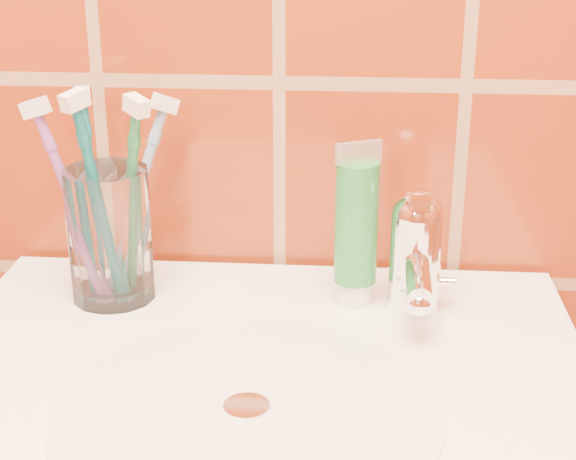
{
  "coord_description": "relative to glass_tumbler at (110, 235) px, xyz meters",
  "views": [
    {
      "loc": [
        0.08,
        0.34,
        1.22
      ],
      "look_at": [
        0.02,
        1.08,
        0.93
      ],
      "focal_mm": 55.0,
      "sensor_mm": 36.0,
      "label": 1
    }
  ],
  "objects": [
    {
      "name": "toothbrush_0",
      "position": [
        -0.03,
        -0.0,
        0.03
      ],
      "size": [
        0.11,
        0.1,
        0.2
      ],
      "primitive_type": null,
      "rotation": [
        0.32,
        0.0,
        -1.77
      ],
      "color": "#814390",
      "rests_on": "glass_tumbler"
    },
    {
      "name": "toothbrush_4",
      "position": [
        -0.02,
        0.01,
        0.03
      ],
      "size": [
        0.08,
        0.11,
        0.21
      ],
      "primitive_type": null,
      "rotation": [
        0.22,
        0.0,
        -2.73
      ],
      "color": "#0C5D6D",
      "rests_on": "glass_tumbler"
    },
    {
      "name": "toothbrush_2",
      "position": [
        0.02,
        -0.01,
        0.04
      ],
      "size": [
        0.11,
        0.1,
        0.21
      ],
      "primitive_type": null,
      "rotation": [
        0.22,
        0.0,
        0.86
      ],
      "color": "#1C6B3B",
      "rests_on": "glass_tumbler"
    },
    {
      "name": "glass_tumbler",
      "position": [
        0.0,
        0.0,
        0.0
      ],
      "size": [
        0.09,
        0.09,
        0.13
      ],
      "primitive_type": "cylinder",
      "rotation": [
        0.0,
        0.0,
        -0.16
      ],
      "color": "white",
      "rests_on": "pedestal_sink"
    },
    {
      "name": "faucet",
      "position": [
        0.29,
        -0.01,
        -0.0
      ],
      "size": [
        0.05,
        0.11,
        0.12
      ],
      "color": "white",
      "rests_on": "pedestal_sink"
    },
    {
      "name": "toothbrush_3",
      "position": [
        -0.0,
        -0.02,
        0.04
      ],
      "size": [
        0.09,
        0.1,
        0.22
      ],
      "primitive_type": null,
      "rotation": [
        0.18,
        0.0,
        -0.58
      ],
      "color": "#0B5960",
      "rests_on": "glass_tumbler"
    },
    {
      "name": "toothbrush_1",
      "position": [
        0.02,
        0.03,
        0.03
      ],
      "size": [
        0.16,
        0.15,
        0.21
      ],
      "primitive_type": null,
      "rotation": [
        0.4,
        0.0,
        2.32
      ],
      "color": "#6890BA",
      "rests_on": "glass_tumbler"
    },
    {
      "name": "toothpaste_tube",
      "position": [
        0.23,
        0.01,
        0.01
      ],
      "size": [
        0.04,
        0.04,
        0.16
      ],
      "rotation": [
        0.0,
        0.0,
        0.44
      ],
      "color": "white",
      "rests_on": "pedestal_sink"
    }
  ]
}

